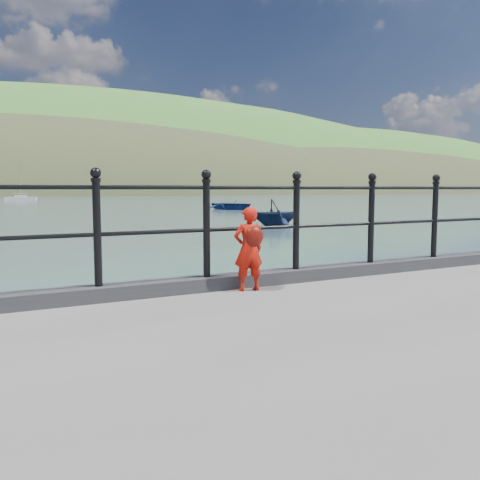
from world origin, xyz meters
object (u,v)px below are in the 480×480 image
railing (254,215)px  launch_navy (275,212)px  child (249,248)px  launch_blue (233,205)px  sailboat_deep (21,199)px

railing → launch_navy: size_ratio=6.06×
child → launch_blue: 47.81m
railing → child: bearing=-128.3°
sailboat_deep → child: bearing=-77.1°
railing → sailboat_deep: bearing=87.0°
sailboat_deep → railing: bearing=-76.9°
railing → launch_blue: bearing=63.3°
railing → child: railing is taller
launch_navy → sailboat_deep: sailboat_deep is taller
railing → launch_navy: bearing=57.6°
launch_blue → sailboat_deep: sailboat_deep is taller
child → launch_navy: 23.88m
launch_navy → railing: bearing=155.2°
railing → sailboat_deep: sailboat_deep is taller
launch_blue → launch_navy: size_ratio=1.66×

